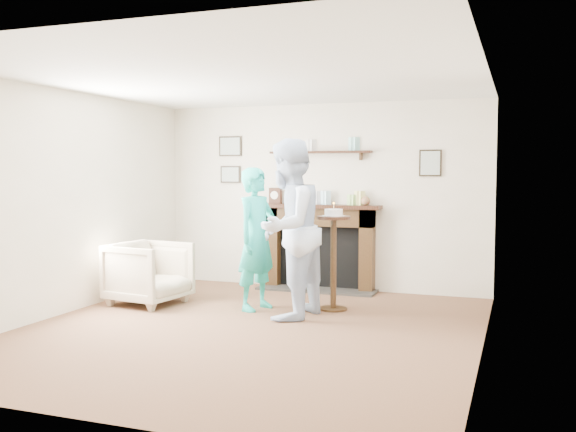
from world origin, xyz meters
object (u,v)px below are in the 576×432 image
(armchair, at_px, (149,304))
(woman, at_px, (257,309))
(pedestal_table, at_px, (334,244))
(man, at_px, (288,318))

(armchair, height_order, woman, woman)
(pedestal_table, bearing_deg, armchair, -168.40)
(armchair, height_order, man, man)
(armchair, xyz_separation_m, pedestal_table, (2.17, 0.45, 0.76))
(pedestal_table, bearing_deg, woman, -161.91)
(man, relative_size, woman, 1.19)
(man, bearing_deg, pedestal_table, 155.76)
(armchair, height_order, pedestal_table, pedestal_table)
(armchair, bearing_deg, man, -85.53)
(man, height_order, woman, man)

